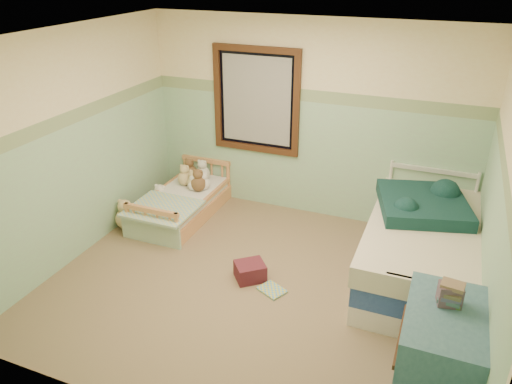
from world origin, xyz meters
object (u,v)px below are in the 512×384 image
at_px(plush_floor_cream, 161,201).
at_px(red_pillow, 250,271).
at_px(dresser, 437,361).
at_px(floor_book, 272,290).
at_px(toddler_bed_frame, 183,209).
at_px(plush_floor_tan, 126,219).
at_px(twin_bed_frame, 417,269).

distance_m(plush_floor_cream, red_pillow, 2.01).
bearing_deg(dresser, floor_book, 151.62).
bearing_deg(toddler_bed_frame, plush_floor_tan, -131.52).
bearing_deg(plush_floor_tan, dresser, -20.50).
height_order(toddler_bed_frame, twin_bed_frame, twin_bed_frame).
xyz_separation_m(toddler_bed_frame, plush_floor_tan, (-0.49, -0.56, 0.04)).
xyz_separation_m(toddler_bed_frame, red_pillow, (1.37, -0.98, -0.00)).
relative_size(toddler_bed_frame, plush_floor_tan, 5.58).
distance_m(plush_floor_tan, floor_book, 2.23).
height_order(plush_floor_tan, red_pillow, plush_floor_tan).
bearing_deg(plush_floor_cream, twin_bed_frame, -5.81).
bearing_deg(toddler_bed_frame, dresser, -30.97).
xyz_separation_m(plush_floor_cream, red_pillow, (1.73, -1.03, -0.03)).
distance_m(toddler_bed_frame, plush_floor_tan, 0.74).
height_order(toddler_bed_frame, plush_floor_tan, plush_floor_tan).
height_order(dresser, floor_book, dresser).
xyz_separation_m(plush_floor_tan, red_pillow, (1.86, -0.42, -0.04)).
bearing_deg(plush_floor_tan, twin_bed_frame, 4.32).
bearing_deg(toddler_bed_frame, red_pillow, -35.42).
distance_m(plush_floor_tan, red_pillow, 1.91).
height_order(plush_floor_cream, floor_book, plush_floor_cream).
bearing_deg(dresser, plush_floor_cream, 150.99).
bearing_deg(twin_bed_frame, plush_floor_cream, 174.19).
bearing_deg(red_pillow, dresser, -27.47).
bearing_deg(plush_floor_cream, toddler_bed_frame, -8.02).
distance_m(toddler_bed_frame, floor_book, 1.99).
xyz_separation_m(plush_floor_cream, floor_book, (2.03, -1.15, -0.11)).
distance_m(twin_bed_frame, red_pillow, 1.77).
height_order(plush_floor_tan, dresser, dresser).
distance_m(plush_floor_tan, dresser, 4.03).
bearing_deg(floor_book, plush_floor_cream, 176.53).
relative_size(twin_bed_frame, dresser, 2.35).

